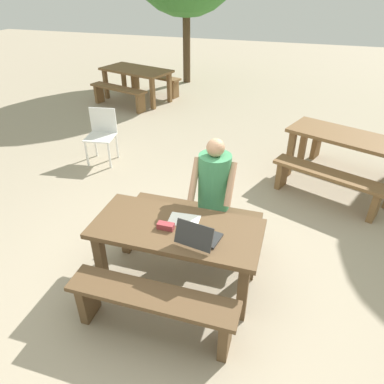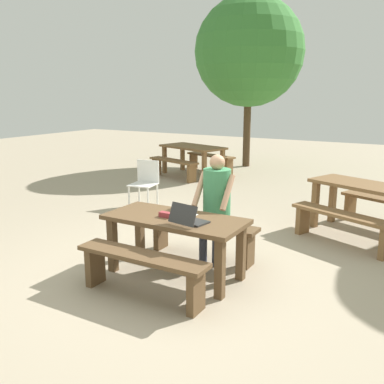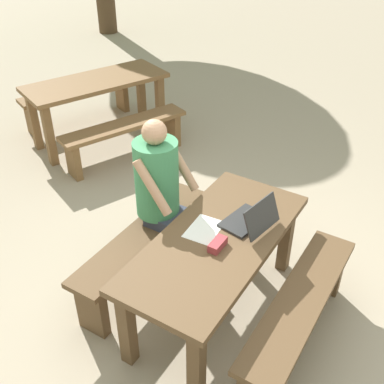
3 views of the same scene
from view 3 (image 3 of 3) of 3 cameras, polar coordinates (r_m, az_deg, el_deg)
The scene contains 11 objects.
ground_plane at distance 3.74m, azimuth 2.70°, elevation -13.87°, with size 30.00×30.00×0.00m, color tan.
picnic_table_front at distance 3.33m, azimuth 2.96°, elevation -7.16°, with size 1.61×0.73×0.70m.
bench_near at distance 3.34m, azimuth 12.83°, elevation -13.94°, with size 1.48×0.30×0.47m.
bench_far at distance 3.76m, azimuth -5.79°, elevation -6.44°, with size 1.48×0.30×0.47m.
laptop at distance 3.36m, azimuth 7.16°, elevation -3.26°, with size 0.39×0.36×0.23m.
small_pouch at distance 3.16m, azimuth 3.13°, elevation -6.38°, with size 0.16×0.07×0.06m.
paper_sheet at distance 3.33m, azimuth 1.49°, elevation -4.55°, with size 0.31×0.23×0.00m.
person_seated at distance 3.60m, azimuth -3.89°, elevation 0.68°, with size 0.45×0.43×1.35m.
picnic_table_mid at distance 5.83m, azimuth -11.49°, elevation 11.92°, with size 1.80×1.24×0.78m.
bench_mid_south at distance 5.43m, azimuth -8.14°, elevation 7.08°, with size 1.50×0.84×0.46m.
bench_mid_north at distance 6.48m, azimuth -13.72°, elevation 11.06°, with size 1.50×0.84×0.46m.
Camera 3 is at (-2.21, -1.17, 2.78)m, focal length 43.91 mm.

